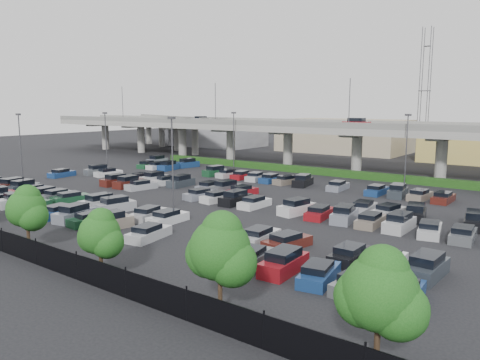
% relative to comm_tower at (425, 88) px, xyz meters
% --- Properties ---
extents(ground, '(280.00, 280.00, 0.00)m').
position_rel_comm_tower_xyz_m(ground, '(-4.00, -74.00, -15.61)').
color(ground, black).
extents(overpass, '(150.00, 13.00, 15.80)m').
position_rel_comm_tower_xyz_m(overpass, '(-4.17, -42.02, -8.64)').
color(overpass, gray).
rests_on(overpass, ground).
extents(on_ramp, '(50.93, 30.13, 8.80)m').
position_rel_comm_tower_xyz_m(on_ramp, '(-56.10, -30.95, -8.76)').
color(on_ramp, gray).
rests_on(on_ramp, ground).
extents(hedge, '(66.00, 1.60, 1.10)m').
position_rel_comm_tower_xyz_m(hedge, '(-4.00, -49.00, -15.06)').
color(hedge, '#143710').
rests_on(hedge, ground).
extents(tree_row, '(65.07, 3.66, 5.94)m').
position_rel_comm_tower_xyz_m(tree_row, '(-3.30, -100.53, -12.09)').
color(tree_row, '#332316').
rests_on(tree_row, ground).
extents(parked_cars, '(62.95, 41.66, 1.67)m').
position_rel_comm_tower_xyz_m(parked_cars, '(-5.32, -77.85, -14.99)').
color(parked_cars, black).
rests_on(parked_cars, ground).
extents(light_poles, '(66.90, 48.38, 10.30)m').
position_rel_comm_tower_xyz_m(light_poles, '(-8.12, -72.00, -9.37)').
color(light_poles, '#46464B').
rests_on(light_poles, ground).
extents(distant_buildings, '(138.00, 24.00, 9.00)m').
position_rel_comm_tower_xyz_m(distant_buildings, '(8.38, -12.19, -11.87)').
color(distant_buildings, gray).
rests_on(distant_buildings, ground).
extents(comm_tower, '(2.40, 2.40, 30.00)m').
position_rel_comm_tower_xyz_m(comm_tower, '(0.00, 0.00, 0.00)').
color(comm_tower, '#46464B').
rests_on(comm_tower, ground).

